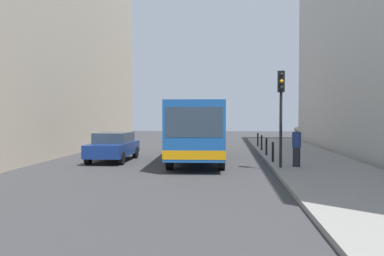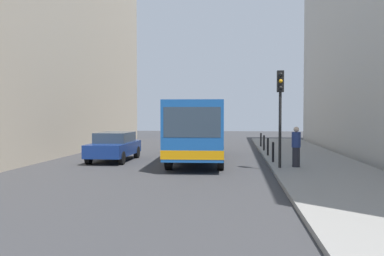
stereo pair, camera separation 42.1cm
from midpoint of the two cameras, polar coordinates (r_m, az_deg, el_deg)
ground_plane at (r=18.78m, az=0.45°, el=-5.42°), size 80.00×80.00×0.00m
sidewalk at (r=19.12m, az=16.87°, el=-5.15°), size 4.40×40.00×0.15m
building_left at (r=26.44m, az=-25.04°, el=11.67°), size 7.00×32.00×13.92m
bus at (r=21.30m, az=0.37°, el=0.10°), size 2.95×11.11×3.00m
car_beside_bus at (r=21.12m, az=-11.67°, el=-2.51°), size 1.88×4.41×1.48m
traffic_light at (r=17.34m, az=11.89°, el=3.88°), size 0.28×0.33×4.10m
bollard_near at (r=19.40m, az=10.84°, el=-3.36°), size 0.11×0.11×0.95m
bollard_mid at (r=22.51m, az=10.03°, el=-2.63°), size 0.11×0.11×0.95m
bollard_far at (r=25.61m, az=9.42°, el=-2.08°), size 0.11×0.11×0.95m
bollard_farthest at (r=28.73m, az=8.95°, el=-1.65°), size 0.11×0.11×0.95m
pedestrian_near_signal at (r=17.79m, az=14.02°, el=-2.59°), size 0.38×0.38×1.73m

